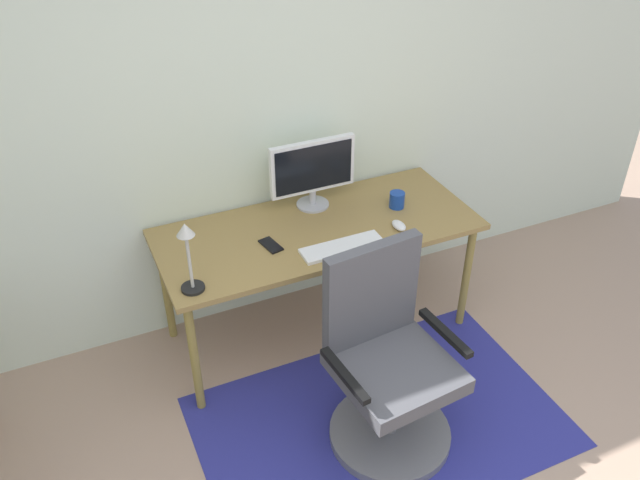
{
  "coord_description": "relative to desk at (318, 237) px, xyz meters",
  "views": [
    {
      "loc": [
        -0.9,
        -0.88,
        2.6
      ],
      "look_at": [
        0.19,
        1.52,
        0.81
      ],
      "focal_mm": 37.0,
      "sensor_mm": 36.0,
      "label": 1
    }
  ],
  "objects": [
    {
      "name": "office_chair",
      "position": [
        -0.01,
        -0.8,
        -0.26
      ],
      "size": [
        0.61,
        0.59,
        1.0
      ],
      "rotation": [
        0.0,
        0.0,
        0.09
      ],
      "color": "slate",
      "rests_on": "ground"
    },
    {
      "name": "coffee_cup",
      "position": [
        0.48,
        0.01,
        0.1
      ],
      "size": [
        0.08,
        0.08,
        0.09
      ],
      "primitive_type": "cylinder",
      "color": "#183E99",
      "rests_on": "desk"
    },
    {
      "name": "area_rug",
      "position": [
        -0.0,
        -0.76,
        -0.65
      ],
      "size": [
        1.77,
        1.13,
        0.01
      ],
      "primitive_type": "cube",
      "color": "navy",
      "rests_on": "ground"
    },
    {
      "name": "monitor",
      "position": [
        0.07,
        0.21,
        0.28
      ],
      "size": [
        0.48,
        0.18,
        0.39
      ],
      "color": "#B2B2B7",
      "rests_on": "desk"
    },
    {
      "name": "desk",
      "position": [
        0.0,
        0.0,
        0.0
      ],
      "size": [
        1.7,
        0.71,
        0.71
      ],
      "color": "olive",
      "rests_on": "ground"
    },
    {
      "name": "cell_phone",
      "position": [
        -0.29,
        -0.06,
        0.07
      ],
      "size": [
        0.09,
        0.15,
        0.01
      ],
      "primitive_type": "cube",
      "rotation": [
        0.0,
        0.0,
        0.2
      ],
      "color": "black",
      "rests_on": "desk"
    },
    {
      "name": "desk_lamp",
      "position": [
        -0.74,
        -0.24,
        0.28
      ],
      "size": [
        0.11,
        0.11,
        0.36
      ],
      "color": "black",
      "rests_on": "desk"
    },
    {
      "name": "wall_back",
      "position": [
        -0.29,
        0.43,
        0.65
      ],
      "size": [
        6.0,
        0.1,
        2.6
      ],
      "primitive_type": "cube",
      "color": "silver",
      "rests_on": "ground"
    },
    {
      "name": "computer_mouse",
      "position": [
        0.38,
        -0.18,
        0.08
      ],
      "size": [
        0.06,
        0.1,
        0.03
      ],
      "primitive_type": "ellipsoid",
      "color": "white",
      "rests_on": "desk"
    },
    {
      "name": "keyboard",
      "position": [
        0.03,
        -0.23,
        0.07
      ],
      "size": [
        0.43,
        0.13,
        0.02
      ],
      "primitive_type": "cube",
      "color": "white",
      "rests_on": "desk"
    }
  ]
}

